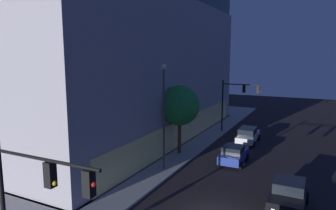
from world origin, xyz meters
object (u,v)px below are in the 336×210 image
(sidewalk_tree, at_px, (180,106))
(car_black, at_px, (288,194))
(modern_building, at_px, (102,59))
(car_blue, at_px, (234,154))
(traffic_light_near_corner, at_px, (35,192))
(street_lamp_sidewalk, at_px, (164,105))
(traffic_light_far_corner, at_px, (237,96))
(car_white, at_px, (248,135))

(sidewalk_tree, xyz_separation_m, car_black, (-6.52, -10.35, -3.88))
(modern_building, bearing_deg, car_black, -114.87)
(car_blue, bearing_deg, car_black, -141.76)
(traffic_light_near_corner, relative_size, street_lamp_sidewalk, 0.70)
(traffic_light_far_corner, xyz_separation_m, car_black, (-17.15, -7.59, -3.75))
(street_lamp_sidewalk, bearing_deg, car_black, -102.79)
(traffic_light_near_corner, xyz_separation_m, sidewalk_tree, (18.53, 2.75, 0.33))
(modern_building, bearing_deg, traffic_light_near_corner, -146.46)
(car_black, bearing_deg, street_lamp_sidewalk, 77.21)
(street_lamp_sidewalk, distance_m, car_white, 13.09)
(traffic_light_far_corner, bearing_deg, street_lamp_sidewalk, 171.59)
(car_black, height_order, car_blue, car_black)
(traffic_light_far_corner, xyz_separation_m, car_blue, (-10.70, -2.51, -3.81))
(street_lamp_sidewalk, distance_m, sidewalk_tree, 4.39)
(sidewalk_tree, bearing_deg, traffic_light_near_corner, -171.56)
(car_white, bearing_deg, car_blue, -177.65)
(street_lamp_sidewalk, height_order, car_blue, street_lamp_sidewalk)
(sidewalk_tree, height_order, car_white, sidewalk_tree)
(traffic_light_far_corner, relative_size, car_black, 1.53)
(traffic_light_far_corner, bearing_deg, car_white, -147.80)
(traffic_light_near_corner, xyz_separation_m, car_white, (25.65, -2.22, -3.57))
(traffic_light_near_corner, relative_size, car_blue, 1.46)
(traffic_light_far_corner, height_order, street_lamp_sidewalk, street_lamp_sidewalk)
(car_white, bearing_deg, street_lamp_sidewalk, 158.85)
(sidewalk_tree, height_order, car_black, sidewalk_tree)
(car_black, bearing_deg, traffic_light_far_corner, 23.87)
(modern_building, relative_size, traffic_light_near_corner, 5.76)
(traffic_light_near_corner, bearing_deg, street_lamp_sidewalk, 8.78)
(traffic_light_far_corner, height_order, car_blue, traffic_light_far_corner)
(modern_building, distance_m, traffic_light_far_corner, 16.90)
(sidewalk_tree, bearing_deg, car_blue, -90.73)
(traffic_light_far_corner, distance_m, car_blue, 11.63)
(car_blue, bearing_deg, street_lamp_sidewalk, 131.90)
(modern_building, xyz_separation_m, sidewalk_tree, (-3.90, -12.12, -4.24))
(street_lamp_sidewalk, bearing_deg, traffic_light_near_corner, -171.22)
(street_lamp_sidewalk, xyz_separation_m, car_white, (11.42, -4.42, -4.63))
(traffic_light_near_corner, distance_m, sidewalk_tree, 18.73)
(traffic_light_near_corner, height_order, traffic_light_far_corner, traffic_light_far_corner)
(car_blue, bearing_deg, traffic_light_near_corner, 172.25)
(traffic_light_near_corner, height_order, car_blue, traffic_light_near_corner)
(traffic_light_far_corner, bearing_deg, sidewalk_tree, 165.45)
(street_lamp_sidewalk, relative_size, car_black, 2.07)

